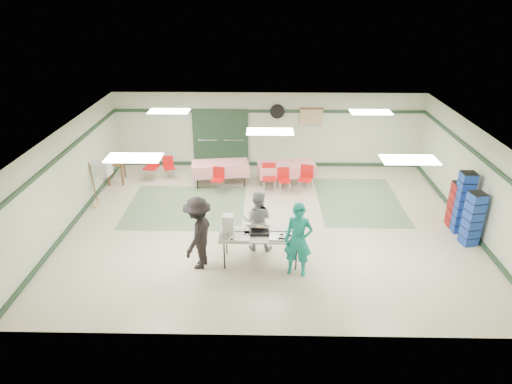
{
  "coord_description": "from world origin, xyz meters",
  "views": [
    {
      "loc": [
        -0.14,
        -11.31,
        6.16
      ],
      "look_at": [
        -0.36,
        -0.3,
        1.1
      ],
      "focal_mm": 32.0,
      "sensor_mm": 36.0,
      "label": 1
    }
  ],
  "objects_px": {
    "dining_table_a": "(287,169)",
    "chair_a": "(284,177)",
    "chair_b": "(269,175)",
    "crate_stack_blue_a": "(463,203)",
    "volunteer_grey": "(257,221)",
    "crate_stack_red": "(457,205)",
    "serving_table": "(260,236)",
    "chair_loose_b": "(152,164)",
    "chair_loose_a": "(169,165)",
    "printer_table": "(115,164)",
    "volunteer_dark": "(198,233)",
    "dining_table_b": "(220,168)",
    "chair_c": "(306,176)",
    "broom": "(93,183)",
    "crate_stack_blue_b": "(473,219)",
    "volunteer_teal": "(298,240)",
    "office_printer": "(102,169)",
    "chair_d": "(218,177)"
  },
  "relations": [
    {
      "from": "volunteer_grey",
      "to": "crate_stack_red",
      "type": "distance_m",
      "value": 5.6
    },
    {
      "from": "dining_table_a",
      "to": "crate_stack_blue_a",
      "type": "height_order",
      "value": "crate_stack_blue_a"
    },
    {
      "from": "dining_table_b",
      "to": "chair_loose_b",
      "type": "distance_m",
      "value": 2.37
    },
    {
      "from": "dining_table_b",
      "to": "crate_stack_blue_b",
      "type": "bearing_deg",
      "value": -37.04
    },
    {
      "from": "broom",
      "to": "chair_loose_b",
      "type": "bearing_deg",
      "value": 59.07
    },
    {
      "from": "volunteer_dark",
      "to": "chair_d",
      "type": "distance_m",
      "value": 4.35
    },
    {
      "from": "serving_table",
      "to": "chair_d",
      "type": "bearing_deg",
      "value": 109.08
    },
    {
      "from": "volunteer_teal",
      "to": "broom",
      "type": "bearing_deg",
      "value": 161.68
    },
    {
      "from": "serving_table",
      "to": "chair_b",
      "type": "distance_m",
      "value": 4.14
    },
    {
      "from": "crate_stack_red",
      "to": "chair_d",
      "type": "bearing_deg",
      "value": 161.93
    },
    {
      "from": "serving_table",
      "to": "office_printer",
      "type": "relative_size",
      "value": 3.92
    },
    {
      "from": "chair_c",
      "to": "printer_table",
      "type": "bearing_deg",
      "value": -170.09
    },
    {
      "from": "chair_loose_b",
      "to": "volunteer_grey",
      "type": "bearing_deg",
      "value": -40.75
    },
    {
      "from": "crate_stack_red",
      "to": "chair_loose_b",
      "type": "bearing_deg",
      "value": 161.36
    },
    {
      "from": "volunteer_grey",
      "to": "chair_loose_b",
      "type": "distance_m",
      "value": 5.69
    },
    {
      "from": "volunteer_teal",
      "to": "volunteer_dark",
      "type": "relative_size",
      "value": 1.0
    },
    {
      "from": "crate_stack_blue_b",
      "to": "chair_loose_a",
      "type": "bearing_deg",
      "value": 153.78
    },
    {
      "from": "volunteer_grey",
      "to": "dining_table_a",
      "type": "distance_m",
      "value": 4.17
    },
    {
      "from": "crate_stack_blue_a",
      "to": "crate_stack_blue_b",
      "type": "xyz_separation_m",
      "value": [
        0.0,
        -0.67,
        -0.13
      ]
    },
    {
      "from": "dining_table_a",
      "to": "crate_stack_blue_a",
      "type": "distance_m",
      "value": 5.5
    },
    {
      "from": "dining_table_a",
      "to": "chair_a",
      "type": "relative_size",
      "value": 2.39
    },
    {
      "from": "volunteer_grey",
      "to": "dining_table_a",
      "type": "relative_size",
      "value": 0.82
    },
    {
      "from": "chair_b",
      "to": "serving_table",
      "type": "bearing_deg",
      "value": -98.66
    },
    {
      "from": "dining_table_b",
      "to": "crate_stack_red",
      "type": "bearing_deg",
      "value": -30.37
    },
    {
      "from": "volunteer_teal",
      "to": "office_printer",
      "type": "relative_size",
      "value": 3.59
    },
    {
      "from": "chair_d",
      "to": "chair_loose_b",
      "type": "xyz_separation_m",
      "value": [
        -2.34,
        0.86,
        0.09
      ]
    },
    {
      "from": "volunteer_dark",
      "to": "chair_loose_b",
      "type": "bearing_deg",
      "value": -142.38
    },
    {
      "from": "volunteer_dark",
      "to": "volunteer_grey",
      "type": "bearing_deg",
      "value": 135.49
    },
    {
      "from": "chair_loose_a",
      "to": "volunteer_dark",
      "type": "bearing_deg",
      "value": -93.03
    },
    {
      "from": "dining_table_a",
      "to": "crate_stack_blue_b",
      "type": "bearing_deg",
      "value": -47.39
    },
    {
      "from": "volunteer_dark",
      "to": "dining_table_b",
      "type": "bearing_deg",
      "value": -166.9
    },
    {
      "from": "chair_loose_a",
      "to": "printer_table",
      "type": "distance_m",
      "value": 1.76
    },
    {
      "from": "dining_table_a",
      "to": "broom",
      "type": "distance_m",
      "value": 6.08
    },
    {
      "from": "volunteer_teal",
      "to": "chair_b",
      "type": "distance_m",
      "value": 4.66
    },
    {
      "from": "serving_table",
      "to": "chair_loose_b",
      "type": "height_order",
      "value": "chair_loose_b"
    },
    {
      "from": "crate_stack_red",
      "to": "crate_stack_blue_b",
      "type": "xyz_separation_m",
      "value": [
        0.0,
        -0.97,
        0.08
      ]
    },
    {
      "from": "broom",
      "to": "chair_c",
      "type": "bearing_deg",
      "value": 11.48
    },
    {
      "from": "chair_b",
      "to": "crate_stack_blue_b",
      "type": "relative_size",
      "value": 0.65
    },
    {
      "from": "chair_c",
      "to": "chair_loose_b",
      "type": "height_order",
      "value": "chair_loose_b"
    },
    {
      "from": "serving_table",
      "to": "chair_a",
      "type": "bearing_deg",
      "value": 80.53
    },
    {
      "from": "dining_table_b",
      "to": "printer_table",
      "type": "height_order",
      "value": "dining_table_b"
    },
    {
      "from": "chair_b",
      "to": "crate_stack_blue_a",
      "type": "relative_size",
      "value": 0.55
    },
    {
      "from": "chair_loose_b",
      "to": "crate_stack_blue_a",
      "type": "bearing_deg",
      "value": -11.06
    },
    {
      "from": "chair_c",
      "to": "crate_stack_red",
      "type": "xyz_separation_m",
      "value": [
        3.95,
        -2.22,
        0.1
      ]
    },
    {
      "from": "volunteer_teal",
      "to": "office_printer",
      "type": "xyz_separation_m",
      "value": [
        -5.79,
        4.09,
        0.05
      ]
    },
    {
      "from": "printer_table",
      "to": "chair_loose_a",
      "type": "bearing_deg",
      "value": 0.21
    },
    {
      "from": "chair_loose_a",
      "to": "printer_table",
      "type": "bearing_deg",
      "value": 169.43
    },
    {
      "from": "dining_table_a",
      "to": "crate_stack_blue_b",
      "type": "distance_m",
      "value": 5.9
    },
    {
      "from": "chair_b",
      "to": "crate_stack_blue_a",
      "type": "distance_m",
      "value": 5.73
    },
    {
      "from": "printer_table",
      "to": "office_printer",
      "type": "bearing_deg",
      "value": -100.46
    }
  ]
}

